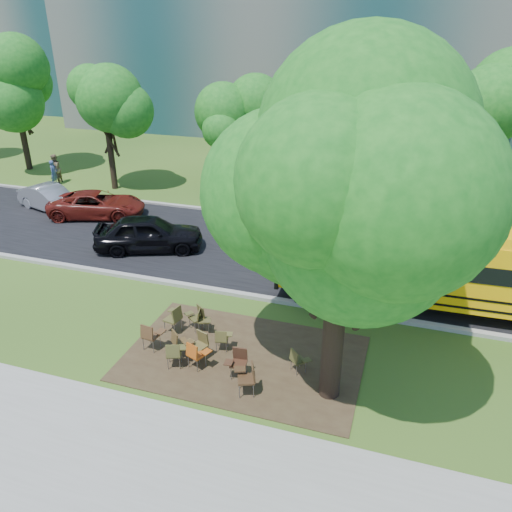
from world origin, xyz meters
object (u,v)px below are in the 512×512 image
(pedestrian_a, at_px, (54,173))
(pedestrian_b, at_px, (55,169))
(chair_1, at_px, (179,341))
(chair_4, at_px, (196,353))
(bg_car_silver, at_px, (51,198))
(chair_0, at_px, (151,334))
(bg_car_red, at_px, (97,204))
(main_tree, at_px, (343,218))
(school_bus, at_px, (472,267))
(chair_9, at_px, (197,315))
(chair_7, at_px, (298,359))
(chair_6, at_px, (248,376))
(chair_2, at_px, (174,352))
(chair_3, at_px, (199,343))
(black_car, at_px, (149,233))
(chair_8, at_px, (174,317))
(chair_5, at_px, (238,360))
(chair_10, at_px, (202,318))
(chair_11, at_px, (222,338))

(pedestrian_a, xyz_separation_m, pedestrian_b, (-0.19, 0.38, 0.13))
(chair_1, height_order, chair_4, chair_1)
(bg_car_silver, bearing_deg, chair_0, -114.36)
(chair_0, xyz_separation_m, pedestrian_b, (-14.23, 13.81, 0.32))
(pedestrian_b, bearing_deg, bg_car_red, 41.66)
(main_tree, height_order, school_bus, main_tree)
(main_tree, distance_m, chair_0, 7.16)
(school_bus, height_order, chair_9, school_bus)
(chair_7, bearing_deg, chair_4, -120.78)
(chair_0, relative_size, pedestrian_b, 0.52)
(chair_6, xyz_separation_m, chair_9, (-2.59, 2.46, -0.07))
(bg_car_silver, bearing_deg, chair_2, -113.37)
(chair_7, distance_m, bg_car_red, 15.76)
(chair_2, relative_size, chair_6, 0.91)
(chair_7, bearing_deg, chair_0, -131.47)
(chair_9, bearing_deg, pedestrian_b, -3.48)
(chair_9, distance_m, pedestrian_b, 19.48)
(chair_9, distance_m, bg_car_red, 12.15)
(pedestrian_a, bearing_deg, chair_3, -137.13)
(school_bus, bearing_deg, black_car, 172.65)
(chair_7, height_order, bg_car_red, bg_car_red)
(chair_4, relative_size, chair_8, 0.93)
(bg_car_red, bearing_deg, black_car, -139.30)
(chair_5, height_order, bg_car_silver, bg_car_silver)
(chair_10, relative_size, pedestrian_b, 0.44)
(chair_8, xyz_separation_m, black_car, (-3.97, 5.52, 0.19))
(chair_1, relative_size, pedestrian_b, 0.51)
(chair_10, bearing_deg, pedestrian_b, -143.95)
(bg_car_silver, bearing_deg, chair_3, -110.48)
(bg_car_red, relative_size, pedestrian_a, 3.09)
(chair_2, height_order, chair_9, chair_2)
(chair_3, distance_m, chair_6, 2.15)
(chair_9, bearing_deg, black_car, -12.43)
(school_bus, distance_m, pedestrian_a, 24.62)
(chair_1, distance_m, bg_car_silver, 15.57)
(main_tree, relative_size, pedestrian_b, 4.78)
(chair_0, bearing_deg, chair_2, -21.21)
(school_bus, relative_size, pedestrian_b, 6.63)
(chair_0, height_order, chair_1, chair_0)
(school_bus, height_order, chair_7, school_bus)
(bg_car_silver, bearing_deg, pedestrian_a, 52.10)
(chair_8, bearing_deg, chair_7, -89.57)
(chair_11, relative_size, pedestrian_b, 0.43)
(chair_6, height_order, chair_7, chair_6)
(school_bus, xyz_separation_m, chair_8, (-8.99, -4.39, -1.08))
(chair_4, bearing_deg, chair_3, 123.60)
(main_tree, bearing_deg, pedestrian_a, 145.00)
(chair_4, height_order, chair_7, chair_4)
(chair_0, relative_size, bg_car_silver, 0.23)
(chair_3, distance_m, chair_11, 0.76)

